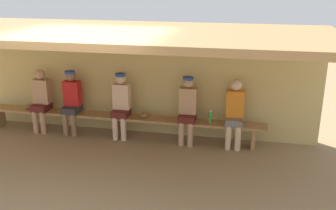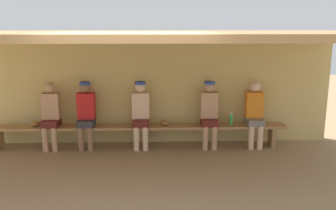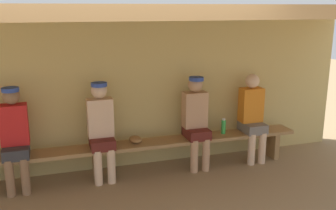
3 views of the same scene
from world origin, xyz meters
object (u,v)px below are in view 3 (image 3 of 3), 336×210
Objects in this scene: bench at (96,153)px; player_middle at (101,127)px; player_with_sunglasses at (15,134)px; water_bottle_orange at (223,126)px; player_leftmost at (252,114)px; player_in_white at (196,118)px; baseball_glove_dark_brown at (135,139)px.

player_middle reaches higher than bench.
player_with_sunglasses reaches higher than water_bottle_orange.
player_leftmost is 5.71× the size of water_bottle_orange.
player_leftmost is (2.37, 0.00, 0.34)m from bench.
player_in_white is 0.92m from player_leftmost.
player_leftmost is at bearing -0.01° from player_with_sunglasses.
bench is at bearing -177.64° from player_middle.
water_bottle_orange is at bearing 83.46° from baseball_glove_dark_brown.
player_with_sunglasses is at bearing 180.00° from player_middle.
bench is at bearing -0.20° from player_with_sunglasses.
player_middle is at bearing 180.00° from player_in_white.
player_leftmost is (2.28, -0.00, -0.02)m from player_middle.
baseball_glove_dark_brown is at bearing 3.83° from player_middle.
water_bottle_orange is 0.97× the size of baseball_glove_dark_brown.
player_with_sunglasses is 5.60× the size of baseball_glove_dark_brown.
player_middle is (1.08, 0.00, 0.00)m from player_with_sunglasses.
player_leftmost is (0.92, -0.00, -0.02)m from player_in_white.
player_with_sunglasses reaches higher than baseball_glove_dark_brown.
player_leftmost is at bearing 0.07° from bench.
player_with_sunglasses and player_middle have the same top height.
player_leftmost reaches higher than baseball_glove_dark_brown.
player_in_white reaches higher than player_leftmost.
player_with_sunglasses reaches higher than player_leftmost.
player_with_sunglasses is 1.08m from player_middle.
player_in_white is 1.00× the size of player_with_sunglasses.
water_bottle_orange is at bearing 0.80° from bench.
player_in_white is at bearing 0.00° from player_middle.
player_with_sunglasses is 3.37m from player_leftmost.
player_in_white is 1.37m from player_middle.
player_in_white is 5.75× the size of water_bottle_orange.
player_in_white is 5.60× the size of baseball_glove_dark_brown.
player_in_white is at bearing 179.97° from player_leftmost.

